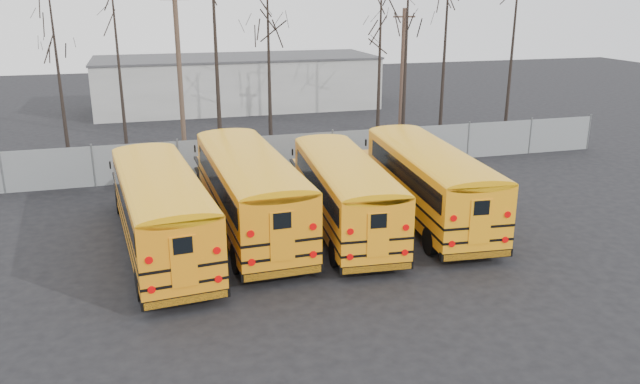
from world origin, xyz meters
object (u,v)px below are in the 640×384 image
object	(u,v)px
bus_a	(160,204)
bus_b	(248,185)
bus_d	(427,176)
utility_pole_right	(402,71)
bus_c	(343,187)
utility_pole_left	(179,68)

from	to	relation	value
bus_a	bus_b	size ratio (longest dim) A/B	0.96
bus_d	utility_pole_right	size ratio (longest dim) A/B	1.41
bus_c	utility_pole_right	distance (m)	18.42
bus_a	bus_d	size ratio (longest dim) A/B	1.00
bus_a	bus_b	world-z (taller)	bus_b
bus_c	utility_pole_right	xyz separation A→B (m)	(9.08, 15.85, 2.39)
bus_d	utility_pole_right	bearing A→B (deg)	75.46
bus_a	utility_pole_left	distance (m)	16.72
bus_b	utility_pole_right	size ratio (longest dim) A/B	1.45
bus_a	utility_pole_right	size ratio (longest dim) A/B	1.40
bus_d	utility_pole_left	size ratio (longest dim) A/B	1.23
utility_pole_right	bus_b	bearing A→B (deg)	-123.96
utility_pole_left	utility_pole_right	size ratio (longest dim) A/B	1.15
bus_d	utility_pole_left	world-z (taller)	utility_pole_left
bus_a	bus_d	xyz separation A→B (m)	(10.58, 0.60, 0.01)
bus_b	utility_pole_left	world-z (taller)	utility_pole_left
bus_b	utility_pole_right	distance (m)	19.79
bus_d	bus_a	bearing A→B (deg)	-172.13
bus_c	utility_pole_right	world-z (taller)	utility_pole_right
utility_pole_left	utility_pole_right	world-z (taller)	utility_pole_left
bus_d	bus_c	bearing A→B (deg)	-171.90
bus_a	bus_d	world-z (taller)	bus_d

